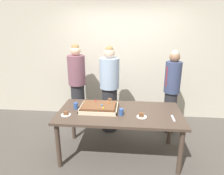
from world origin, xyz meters
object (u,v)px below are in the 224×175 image
Objects in this scene: plated_slice_near_left at (66,114)px; person_serving_front at (172,91)px; sheet_cake at (99,107)px; drink_cup_middle at (121,112)px; party_table at (120,117)px; cake_server_utensil at (173,118)px; person_striped_tie_right at (77,84)px; plated_slice_near_right at (141,116)px; person_green_shirt_behind at (109,89)px; plated_slice_far_left at (109,101)px; drink_cup_nearest at (76,106)px.

person_serving_front is (1.76, 1.05, 0.07)m from plated_slice_near_left.
sheet_cake is 0.40m from drink_cup_middle.
cake_server_utensil is (0.79, -0.16, 0.09)m from party_table.
plated_slice_near_left reaches higher than party_table.
person_striped_tie_right is (-0.97, 1.13, 0.07)m from drink_cup_middle.
party_table is 0.17m from drink_cup_middle.
party_table is at bearing 168.68° from cake_server_utensil.
plated_slice_near_right is 1.12m from person_green_shirt_behind.
plated_slice_near_left is 1.60m from cake_server_utensil.
party_table is 0.81m from cake_server_utensil.
person_green_shirt_behind reaches higher than person_serving_front.
sheet_cake is 3.94× the size of plated_slice_near_right.
drink_cup_nearest is at bearing -148.57° from plated_slice_far_left.
sheet_cake is 0.70m from plated_slice_near_right.
party_table is 1.13× the size of person_green_shirt_behind.
drink_cup_nearest is at bearing 167.47° from drink_cup_middle.
person_striped_tie_right is at bearing 121.94° from sheet_cake.
person_serving_front is (1.67, 0.80, 0.04)m from drink_cup_nearest.
sheet_cake is 3.94× the size of plated_slice_near_left.
plated_slice_near_right is 1.50× the size of drink_cup_middle.
person_serving_front is 0.96× the size of person_green_shirt_behind.
drink_cup_nearest is 0.06× the size of person_green_shirt_behind.
person_striped_tie_right is at bearing 145.76° from cake_server_utensil.
person_serving_front is at bearing 52.99° from person_striped_tie_right.
plated_slice_near_right is 0.09× the size of person_striped_tie_right.
person_serving_front is at bearing 32.12° from sheet_cake.
drink_cup_nearest is (-0.38, 0.01, 0.01)m from sheet_cake.
person_serving_front is (0.93, 0.96, 0.04)m from drink_cup_middle.
party_table is 19.33× the size of drink_cup_middle.
drink_cup_nearest reaches higher than party_table.
plated_slice_near_left is at bearing -136.58° from plated_slice_far_left.
drink_cup_middle is (0.75, -0.17, 0.00)m from drink_cup_nearest.
person_serving_front is at bearing 25.49° from drink_cup_nearest.
plated_slice_near_left is at bearing -108.42° from drink_cup_nearest.
party_table is 19.33× the size of drink_cup_nearest.
plated_slice_near_left is at bearing -178.23° from plated_slice_near_right.
person_serving_front is at bearing 58.51° from plated_slice_near_right.
person_green_shirt_behind reaches higher than sheet_cake.
person_green_shirt_behind reaches higher than plated_slice_far_left.
plated_slice_near_right reaches higher than plated_slice_near_left.
person_green_shirt_behind is at bearing 60.40° from plated_slice_near_left.
plated_slice_near_left is at bearing -22.53° from person_green_shirt_behind.
drink_cup_middle is at bearing 5.99° from plated_slice_near_left.
person_green_shirt_behind reaches higher than cake_server_utensil.
drink_cup_middle is at bearing 8.78° from person_striped_tie_right.
plated_slice_far_left is at bearing 115.43° from drink_cup_middle.
sheet_cake is 0.53m from plated_slice_near_left.
person_green_shirt_behind is at bearing 106.87° from drink_cup_middle.
sheet_cake reaches higher than plated_slice_near_left.
plated_slice_near_left is at bearing -166.21° from party_table.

